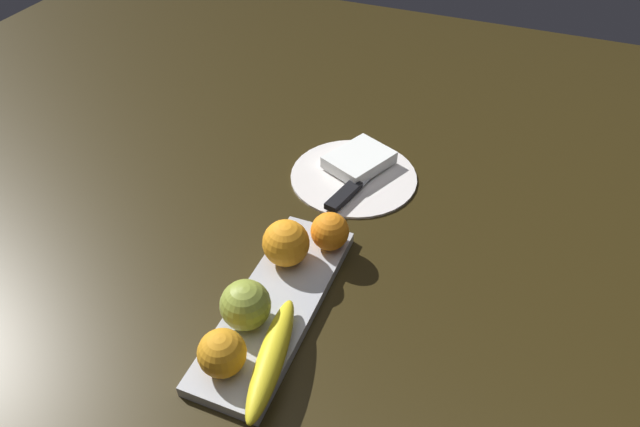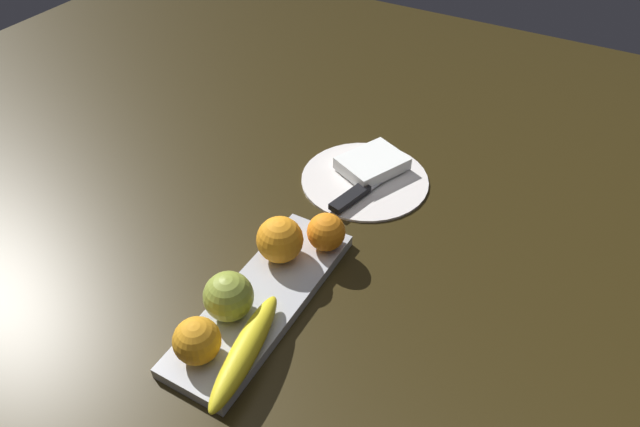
% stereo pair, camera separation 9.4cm
% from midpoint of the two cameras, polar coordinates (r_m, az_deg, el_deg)
% --- Properties ---
extents(ground_plane, '(2.40, 2.40, 0.00)m').
position_cam_midpoint_polar(ground_plane, '(0.84, -7.15, -11.61)').
color(ground_plane, black).
extents(fruit_tray, '(0.36, 0.12, 0.02)m').
position_cam_midpoint_polar(fruit_tray, '(0.86, -7.48, -9.15)').
color(fruit_tray, '#B4B7BD').
rests_on(fruit_tray, ground_plane).
extents(apple, '(0.07, 0.07, 0.07)m').
position_cam_midpoint_polar(apple, '(0.81, -10.76, -9.07)').
color(apple, '#92A33A').
rests_on(apple, fruit_tray).
extents(banana, '(0.20, 0.07, 0.04)m').
position_cam_midpoint_polar(banana, '(0.77, -8.41, -14.12)').
color(banana, yellow).
rests_on(banana, fruit_tray).
extents(orange_near_apple, '(0.06, 0.06, 0.06)m').
position_cam_midpoint_polar(orange_near_apple, '(0.90, -1.98, -1.91)').
color(orange_near_apple, orange).
rests_on(orange_near_apple, fruit_tray).
extents(orange_near_banana, '(0.07, 0.07, 0.07)m').
position_cam_midpoint_polar(orange_near_banana, '(0.88, -6.45, -3.07)').
color(orange_near_banana, orange).
rests_on(orange_near_banana, fruit_tray).
extents(orange_center, '(0.06, 0.06, 0.06)m').
position_cam_midpoint_polar(orange_center, '(0.77, -13.26, -13.52)').
color(orange_center, orange).
rests_on(orange_center, fruit_tray).
extents(dinner_plate, '(0.24, 0.24, 0.01)m').
position_cam_midpoint_polar(dinner_plate, '(1.09, 0.90, 3.69)').
color(dinner_plate, white).
rests_on(dinner_plate, ground_plane).
extents(folded_napkin, '(0.15, 0.13, 0.02)m').
position_cam_midpoint_polar(folded_napkin, '(1.10, 1.48, 5.26)').
color(folded_napkin, white).
rests_on(folded_napkin, dinner_plate).
extents(knife, '(0.18, 0.06, 0.01)m').
position_cam_midpoint_polar(knife, '(1.04, 0.25, 2.10)').
color(knife, silver).
rests_on(knife, dinner_plate).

